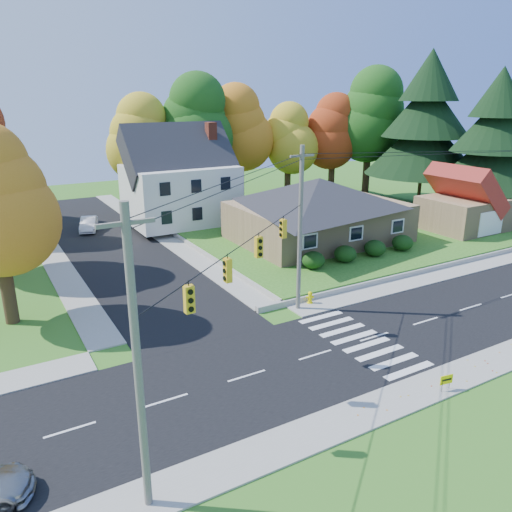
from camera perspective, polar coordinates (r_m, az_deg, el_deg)
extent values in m
plane|color=#3D7923|center=(28.45, 13.36, -9.01)|extent=(120.00, 120.00, 0.00)
cube|color=black|center=(28.45, 13.36, -8.99)|extent=(90.00, 8.00, 0.02)
cube|color=black|center=(46.95, -16.61, 1.54)|extent=(8.00, 44.00, 0.02)
cube|color=#9C9A90|center=(31.85, 7.24, -5.55)|extent=(90.00, 2.00, 0.08)
cube|color=#9C9A90|center=(25.54, 21.18, -13.01)|extent=(90.00, 2.00, 0.08)
cube|color=#3D7923|center=(51.38, 8.16, 3.78)|extent=(30.00, 30.00, 0.50)
cube|color=tan|center=(44.13, 7.09, 3.95)|extent=(14.00, 10.00, 3.20)
pyramid|color=#26262B|center=(43.56, 7.23, 7.40)|extent=(14.60, 10.60, 2.20)
cube|color=silver|center=(50.35, -8.62, 7.02)|extent=(10.00, 8.00, 5.60)
pyramid|color=#26262B|center=(49.76, -8.83, 11.55)|extent=(10.40, 8.40, 2.40)
cube|color=brown|center=(51.37, -5.04, 9.63)|extent=(0.90, 0.90, 9.60)
cube|color=tan|center=(51.13, 22.57, 4.52)|extent=(7.00, 6.00, 3.00)
pyramid|color=maroon|center=(50.70, 22.88, 7.05)|extent=(7.30, 6.30, 1.60)
cube|color=silver|center=(49.46, 25.28, 3.40)|extent=(3.20, 0.10, 2.20)
ellipsoid|color=#163A10|center=(36.74, 6.57, -0.46)|extent=(1.70, 1.70, 1.27)
ellipsoid|color=#163A10|center=(38.52, 10.17, 0.25)|extent=(1.70, 1.70, 1.27)
ellipsoid|color=#163A10|center=(40.46, 13.44, 0.89)|extent=(1.70, 1.70, 1.27)
ellipsoid|color=#163A10|center=(42.51, 16.40, 1.47)|extent=(1.70, 1.70, 1.27)
cylinder|color=#666059|center=(15.39, -13.36, -12.42)|extent=(0.26, 0.26, 10.00)
cube|color=#666059|center=(13.75, -14.67, 3.65)|extent=(1.60, 0.12, 0.12)
cylinder|color=#666059|center=(29.53, 5.05, 2.83)|extent=(0.26, 0.26, 10.00)
cube|color=#666059|center=(28.70, 5.30, 11.35)|extent=(1.60, 0.12, 0.12)
cube|color=gold|center=(17.39, -7.65, -4.92)|extent=(0.34, 0.26, 1.00)
cube|color=gold|center=(20.05, -3.26, -1.64)|extent=(0.26, 0.34, 1.00)
cube|color=gold|center=(23.07, 0.32, 1.03)|extent=(0.34, 0.26, 1.00)
cube|color=gold|center=(26.33, 3.12, 3.15)|extent=(0.26, 0.34, 1.00)
cylinder|color=black|center=(21.52, -1.17, 1.59)|extent=(13.02, 10.43, 0.04)
cylinder|color=#3F2A19|center=(55.30, -12.88, 7.64)|extent=(0.80, 0.80, 5.40)
sphere|color=gold|center=(54.77, -13.16, 11.65)|extent=(6.72, 6.72, 6.72)
sphere|color=gold|center=(54.63, -13.29, 13.40)|extent=(5.91, 5.91, 5.91)
sphere|color=gold|center=(54.53, -13.42, 15.16)|extent=(5.11, 5.11, 5.11)
cylinder|color=#3F2A19|center=(56.34, -6.72, 8.61)|extent=(0.86, 0.86, 6.30)
sphere|color=#1F5417|center=(55.79, -6.89, 13.23)|extent=(7.84, 7.84, 7.84)
sphere|color=#1F5417|center=(55.67, -6.97, 15.24)|extent=(6.90, 6.90, 6.90)
sphere|color=#1F5417|center=(55.62, -7.05, 17.25)|extent=(5.96, 5.96, 5.96)
cylinder|color=#3F2A19|center=(59.84, -1.76, 9.05)|extent=(0.83, 0.83, 5.85)
sphere|color=orange|center=(59.33, -1.80, 13.08)|extent=(7.28, 7.28, 7.28)
sphere|color=orange|center=(59.21, -1.82, 14.84)|extent=(6.41, 6.41, 6.41)
sphere|color=orange|center=(59.14, -1.84, 16.60)|extent=(5.53, 5.53, 5.53)
cylinder|color=#3F2A19|center=(62.10, 3.63, 8.93)|extent=(0.77, 0.77, 4.95)
sphere|color=gold|center=(61.65, 3.69, 12.21)|extent=(6.16, 6.16, 6.16)
sphere|color=gold|center=(61.51, 3.72, 13.64)|extent=(5.42, 5.42, 5.42)
sphere|color=gold|center=(61.42, 3.75, 15.07)|extent=(4.68, 4.68, 4.68)
cylinder|color=#3F2A19|center=(64.77, 8.62, 9.34)|extent=(0.80, 0.80, 5.40)
sphere|color=#9A3213|center=(64.31, 8.79, 12.77)|extent=(6.72, 6.72, 6.72)
sphere|color=#9A3213|center=(64.19, 8.86, 14.27)|extent=(5.91, 5.91, 5.91)
sphere|color=#9A3213|center=(64.11, 8.93, 15.76)|extent=(5.11, 5.11, 5.11)
cylinder|color=#3F2A19|center=(65.74, 12.52, 9.84)|extent=(0.89, 0.89, 6.75)
sphere|color=#1F5417|center=(65.26, 12.82, 14.07)|extent=(8.40, 8.40, 8.40)
sphere|color=#1F5417|center=(65.17, 12.95, 15.91)|extent=(7.39, 7.39, 7.39)
sphere|color=#1F5417|center=(65.15, 13.08, 17.75)|extent=(6.38, 6.38, 6.38)
cylinder|color=#3F2A19|center=(61.17, 18.14, 6.96)|extent=(0.40, 0.40, 2.88)
cone|color=black|center=(60.46, 18.64, 12.02)|extent=(12.80, 12.80, 6.72)
cone|color=black|center=(60.24, 19.02, 15.64)|extent=(9.60, 9.60, 6.08)
cone|color=black|center=(60.26, 19.37, 18.97)|extent=(6.40, 6.40, 5.44)
cylinder|color=#3F2A19|center=(57.09, 24.71, 5.29)|extent=(0.40, 0.40, 2.52)
cone|color=black|center=(56.37, 25.34, 10.00)|extent=(11.20, 11.20, 5.88)
cone|color=black|center=(56.11, 25.81, 13.38)|extent=(8.40, 8.40, 5.32)
cone|color=black|center=(56.04, 26.25, 16.50)|extent=(5.60, 5.60, 4.76)
cylinder|color=#3F2A19|center=(31.80, -26.61, -2.72)|extent=(0.77, 0.77, 4.95)
imported|color=silver|center=(51.24, -18.58, 3.48)|extent=(2.57, 4.29, 1.34)
cylinder|color=#E7D700|center=(31.98, 6.17, -5.39)|extent=(0.38, 0.38, 0.11)
cylinder|color=#E7D700|center=(31.86, 6.19, -4.86)|extent=(0.25, 0.25, 0.58)
sphere|color=#E7D700|center=(31.72, 6.21, -4.29)|extent=(0.27, 0.27, 0.27)
cylinder|color=#E7D700|center=(31.82, 6.20, -4.69)|extent=(0.48, 0.31, 0.13)
cylinder|color=black|center=(24.33, 20.47, -13.92)|extent=(0.02, 0.02, 0.55)
cylinder|color=black|center=(24.67, 21.22, -13.54)|extent=(0.02, 0.02, 0.55)
cube|color=#FFEF00|center=(24.33, 20.94, -13.06)|extent=(0.66, 0.15, 0.44)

